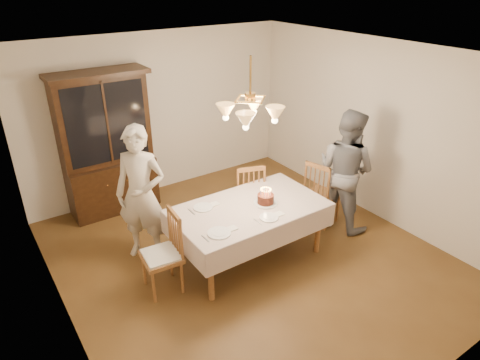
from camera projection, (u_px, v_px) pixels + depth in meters
ground at (249, 256)px, 5.66m from camera, size 5.00×5.00×0.00m
room_shell at (250, 145)px, 4.96m from camera, size 5.00×5.00×5.00m
dining_table at (249, 212)px, 5.36m from camera, size 1.90×1.10×0.76m
china_hutch at (107, 147)px, 6.36m from camera, size 1.38×0.54×2.16m
chair_far_side at (248, 197)px, 6.21m from camera, size 0.56×0.54×1.00m
chair_left_end at (162, 257)px, 4.91m from camera, size 0.46×0.48×1.00m
chair_right_end at (322, 196)px, 6.24m from camera, size 0.51×0.53×1.00m
elderly_woman at (141, 194)px, 5.33m from camera, size 0.76×0.76×1.79m
adult_in_grey at (345, 170)px, 6.01m from camera, size 0.81×0.96×1.76m
birthday_cake at (266, 199)px, 5.37m from camera, size 0.30×0.30×0.21m
place_setting_near_left at (220, 233)px, 4.79m from camera, size 0.42×0.27×0.02m
place_setting_near_right at (270, 217)px, 5.09m from camera, size 0.38×0.23×0.02m
place_setting_far_left at (204, 207)px, 5.30m from camera, size 0.39×0.24×0.02m
chandelier at (250, 112)px, 4.78m from camera, size 0.62×0.62×0.73m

